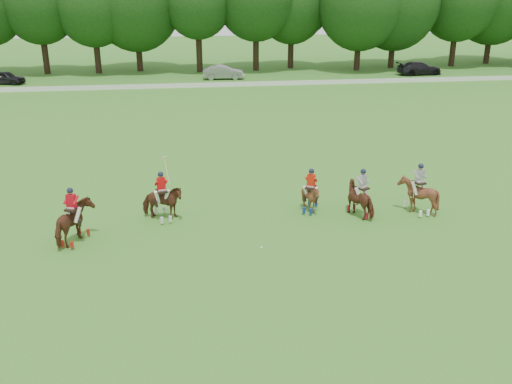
{
  "coord_description": "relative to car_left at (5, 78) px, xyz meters",
  "views": [
    {
      "loc": [
        -2.45,
        -19.66,
        10.57
      ],
      "look_at": [
        0.74,
        4.2,
        1.4
      ],
      "focal_mm": 40.0,
      "sensor_mm": 36.0,
      "label": 1
    }
  ],
  "objects": [
    {
      "name": "polo_red_a",
      "position": [
        13.2,
        -39.59,
        0.23
      ],
      "size": [
        1.68,
        2.31,
        2.46
      ],
      "color": "#452112",
      "rests_on": "ground"
    },
    {
      "name": "boundary_rail",
      "position": [
        20.31,
        -4.5,
        -0.46
      ],
      "size": [
        120.0,
        0.1,
        0.44
      ],
      "primitive_type": "cube",
      "color": "white",
      "rests_on": "ground"
    },
    {
      "name": "polo_stripe_b",
      "position": [
        28.74,
        -38.38,
        0.22
      ],
      "size": [
        1.69,
        1.83,
        2.44
      ],
      "color": "#452112",
      "rests_on": "ground"
    },
    {
      "name": "polo_red_c",
      "position": [
        23.77,
        -37.55,
        0.08
      ],
      "size": [
        1.6,
        1.66,
        2.14
      ],
      "color": "#452112",
      "rests_on": "ground"
    },
    {
      "name": "polo_ball",
      "position": [
        20.89,
        -41.2,
        -0.63
      ],
      "size": [
        0.09,
        0.09,
        0.09
      ],
      "primitive_type": "sphere",
      "color": "white",
      "rests_on": "ground"
    },
    {
      "name": "car_mid",
      "position": [
        22.61,
        0.0,
        0.05
      ],
      "size": [
        4.48,
        1.78,
        1.45
      ],
      "primitive_type": "imported",
      "rotation": [
        0.0,
        0.0,
        1.52
      ],
      "color": "gray",
      "rests_on": "ground"
    },
    {
      "name": "car_left",
      "position": [
        0.0,
        0.0,
        0.0
      ],
      "size": [
        4.25,
        2.63,
        1.35
      ],
      "primitive_type": "imported",
      "rotation": [
        0.0,
        0.0,
        1.29
      ],
      "color": "black",
      "rests_on": "ground"
    },
    {
      "name": "ground",
      "position": [
        20.31,
        -42.5,
        -0.68
      ],
      "size": [
        180.0,
        180.0,
        0.0
      ],
      "primitive_type": "plane",
      "color": "#366D1F",
      "rests_on": "ground"
    },
    {
      "name": "polo_red_b",
      "position": [
        16.81,
        -37.6,
        0.16
      ],
      "size": [
        1.9,
        1.74,
        2.86
      ],
      "color": "#452112",
      "rests_on": "ground"
    },
    {
      "name": "car_right",
      "position": [
        44.85,
        0.0,
        0.05
      ],
      "size": [
        5.15,
        2.39,
        1.46
      ],
      "primitive_type": "imported",
      "rotation": [
        0.0,
        0.0,
        1.64
      ],
      "color": "black",
      "rests_on": "ground"
    },
    {
      "name": "polo_stripe_a",
      "position": [
        26.0,
        -38.36,
        0.15
      ],
      "size": [
        1.68,
        2.06,
        2.3
      ],
      "color": "#452112",
      "rests_on": "ground"
    }
  ]
}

